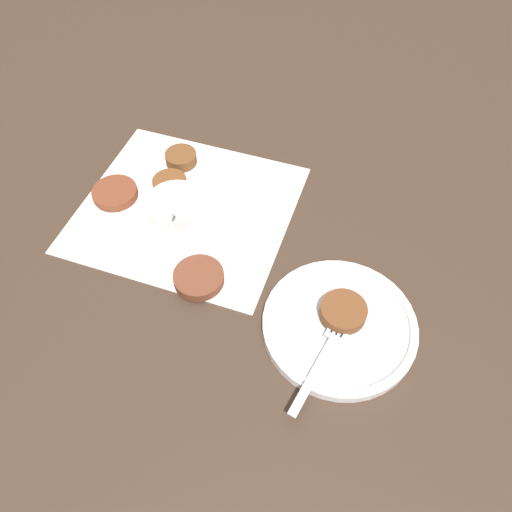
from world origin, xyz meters
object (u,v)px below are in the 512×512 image
(serving_plate, at_px, (340,325))
(fork, at_px, (333,341))
(sauce_bowl, at_px, (177,214))
(fritter_on_plate, at_px, (343,311))

(serving_plate, height_order, fork, fork)
(sauce_bowl, relative_size, serving_plate, 0.47)
(fritter_on_plate, height_order, fork, fritter_on_plate)
(sauce_bowl, bearing_deg, fritter_on_plate, 172.63)
(sauce_bowl, distance_m, serving_plate, 0.32)
(sauce_bowl, bearing_deg, serving_plate, 170.70)
(fork, bearing_deg, sauce_bowl, -15.24)
(fritter_on_plate, distance_m, fork, 0.05)
(serving_plate, xyz_separation_m, fork, (-0.00, 0.03, 0.01))
(serving_plate, xyz_separation_m, fritter_on_plate, (0.00, -0.01, 0.02))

